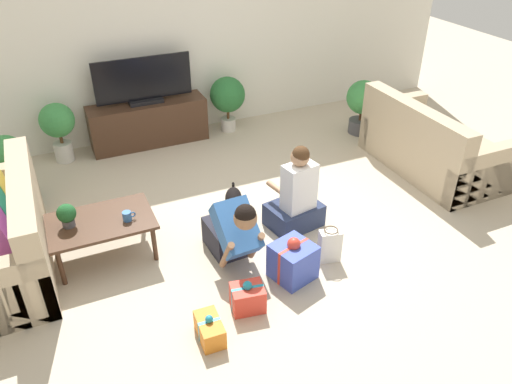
% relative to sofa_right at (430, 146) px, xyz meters
% --- Properties ---
extents(ground_plane, '(16.00, 16.00, 0.00)m').
position_rel_sofa_right_xyz_m(ground_plane, '(-2.39, -0.25, -0.31)').
color(ground_plane, beige).
extents(wall_back, '(8.40, 0.06, 2.60)m').
position_rel_sofa_right_xyz_m(wall_back, '(-2.39, 2.38, 0.99)').
color(wall_back, white).
rests_on(wall_back, ground_plane).
extents(sofa_right, '(0.92, 1.74, 0.88)m').
position_rel_sofa_right_xyz_m(sofa_right, '(0.00, 0.00, 0.00)').
color(sofa_right, tan).
rests_on(sofa_right, ground_plane).
extents(coffee_table, '(0.94, 0.63, 0.40)m').
position_rel_sofa_right_xyz_m(coffee_table, '(-3.90, -0.09, 0.05)').
color(coffee_table, '#472D1E').
rests_on(coffee_table, ground_plane).
extents(tv_console, '(1.53, 0.42, 0.58)m').
position_rel_sofa_right_xyz_m(tv_console, '(-2.93, 2.10, -0.02)').
color(tv_console, '#472D1E').
rests_on(tv_console, ground_plane).
extents(tv, '(1.24, 0.20, 0.60)m').
position_rel_sofa_right_xyz_m(tv, '(-2.93, 2.10, 0.53)').
color(tv, black).
rests_on(tv, tv_console).
extents(potted_plant_back_right, '(0.49, 0.49, 0.78)m').
position_rel_sofa_right_xyz_m(potted_plant_back_right, '(-1.81, 2.05, 0.19)').
color(potted_plant_back_right, beige).
rests_on(potted_plant_back_right, ground_plane).
extents(potted_plant_back_left, '(0.42, 0.42, 0.76)m').
position_rel_sofa_right_xyz_m(potted_plant_back_left, '(-4.04, 2.05, 0.18)').
color(potted_plant_back_left, beige).
rests_on(potted_plant_back_left, ground_plane).
extents(potted_plant_corner_right, '(0.46, 0.46, 0.75)m').
position_rel_sofa_right_xyz_m(potted_plant_corner_right, '(-0.15, 1.22, 0.14)').
color(potted_plant_corner_right, '#4C4C51').
rests_on(potted_plant_corner_right, ground_plane).
extents(potted_plant_corner_left, '(0.46, 0.46, 0.77)m').
position_rel_sofa_right_xyz_m(potted_plant_corner_left, '(-4.63, 1.32, 0.14)').
color(potted_plant_corner_left, '#336B84').
rests_on(potted_plant_corner_left, ground_plane).
extents(person_kneeling, '(0.36, 0.80, 0.78)m').
position_rel_sofa_right_xyz_m(person_kneeling, '(-2.83, -0.66, 0.03)').
color(person_kneeling, '#23232D').
rests_on(person_kneeling, ground_plane).
extents(person_sitting, '(0.58, 0.54, 0.93)m').
position_rel_sofa_right_xyz_m(person_sitting, '(-2.04, -0.40, 0.02)').
color(person_sitting, '#283351').
rests_on(person_sitting, ground_plane).
extents(dog, '(0.30, 0.54, 0.34)m').
position_rel_sofa_right_xyz_m(dog, '(-2.56, -0.02, -0.10)').
color(dog, black).
rests_on(dog, ground_plane).
extents(gift_box_a, '(0.30, 0.26, 0.28)m').
position_rel_sofa_right_xyz_m(gift_box_a, '(-2.95, -1.27, -0.20)').
color(gift_box_a, red).
rests_on(gift_box_a, ground_plane).
extents(gift_box_b, '(0.42, 0.42, 0.43)m').
position_rel_sofa_right_xyz_m(gift_box_b, '(-2.43, -1.08, -0.14)').
color(gift_box_b, '#3D51BC').
rests_on(gift_box_b, ground_plane).
extents(gift_box_c, '(0.19, 0.32, 0.23)m').
position_rel_sofa_right_xyz_m(gift_box_c, '(-3.34, -1.45, -0.22)').
color(gift_box_c, orange).
rests_on(gift_box_c, ground_plane).
extents(gift_bag_a, '(0.22, 0.16, 0.35)m').
position_rel_sofa_right_xyz_m(gift_bag_a, '(-2.01, -1.01, -0.15)').
color(gift_bag_a, white).
rests_on(gift_bag_a, ground_plane).
extents(mug, '(0.12, 0.08, 0.09)m').
position_rel_sofa_right_xyz_m(mug, '(-3.67, -0.19, 0.14)').
color(mug, '#386BAD').
rests_on(mug, coffee_table).
extents(tabletop_plant, '(0.17, 0.17, 0.22)m').
position_rel_sofa_right_xyz_m(tabletop_plant, '(-4.16, -0.07, 0.21)').
color(tabletop_plant, '#4C4C51').
rests_on(tabletop_plant, coffee_table).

